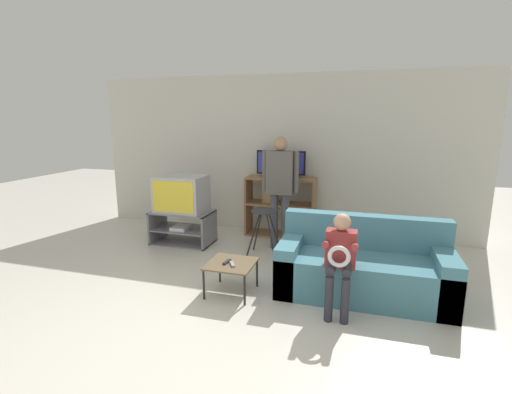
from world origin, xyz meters
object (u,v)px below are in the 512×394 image
television_flat (281,165)px  folding_stool (264,219)px  tv_stand (183,227)px  media_shelf (280,206)px  remote_control_white (232,264)px  couch (363,268)px  television_main (181,194)px  snack_table (231,266)px  person_seated_child (340,255)px  remote_control_black (227,262)px  person_standing_adult (280,182)px

television_flat → folding_stool: television_flat is taller
folding_stool → tv_stand: bearing=171.7°
media_shelf → remote_control_white: size_ratio=7.80×
folding_stool → couch: bearing=-30.6°
television_main → media_shelf: bearing=28.8°
media_shelf → television_flat: (-0.01, 0.02, 0.68)m
media_shelf → snack_table: 2.17m
tv_stand → snack_table: (1.30, -1.38, 0.07)m
folding_stool → remote_control_white: folding_stool is taller
television_main → folding_stool: (1.36, -0.22, -0.24)m
television_flat → remote_control_white: bearing=-90.7°
television_main → couch: bearing=-20.4°
tv_stand → couch: 2.87m
television_flat → remote_control_white: (-0.03, -2.23, -0.81)m
person_seated_child → television_flat: bearing=116.1°
television_main → folding_stool: 1.40m
remote_control_white → person_seated_child: person_seated_child is taller
snack_table → remote_control_white: bearing=-58.6°
television_flat → couch: (1.33, -1.78, -0.88)m
remote_control_black → couch: 1.49m
snack_table → couch: (1.39, 0.40, -0.02)m
television_main → media_shelf: size_ratio=0.65×
couch → snack_table: bearing=-164.1°
person_standing_adult → person_seated_child: bearing=-59.2°
tv_stand → snack_table: bearing=-46.7°
media_shelf → television_main: bearing=-151.2°
couch → person_standing_adult: bearing=135.9°
folding_stool → remote_control_black: size_ratio=4.65×
tv_stand → person_standing_adult: size_ratio=0.56×
television_flat → person_seated_child: size_ratio=0.80×
television_flat → person_standing_adult: bearing=-78.0°
couch → person_standing_adult: 1.81m
remote_control_black → couch: couch is taller
television_flat → television_main: bearing=-150.4°
media_shelf → folding_stool: media_shelf is taller
television_main → remote_control_white: size_ratio=5.08×
folding_stool → remote_control_black: bearing=-94.7°
snack_table → television_flat: bearing=88.4°
remote_control_black → person_standing_adult: 1.71m
television_main → person_seated_child: (2.47, -1.47, -0.18)m
folding_stool → person_standing_adult: (0.14, 0.37, 0.46)m
folding_stool → couch: couch is taller
tv_stand → media_shelf: (1.37, 0.77, 0.25)m
media_shelf → television_flat: 0.68m
television_flat → person_seated_child: (1.10, -2.25, -0.58)m
folding_stool → remote_control_black: (-0.10, -1.20, -0.18)m
television_flat → remote_control_black: 2.34m
television_main → person_seated_child: television_main is taller
media_shelf → television_flat: size_ratio=1.42×
media_shelf → person_standing_adult: 0.79m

